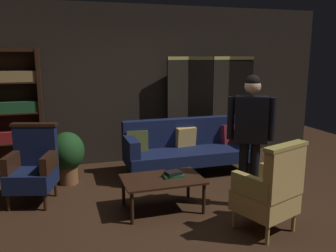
{
  "coord_description": "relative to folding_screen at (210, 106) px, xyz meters",
  "views": [
    {
      "loc": [
        -1.46,
        -3.83,
        1.95
      ],
      "look_at": [
        0.0,
        0.8,
        0.95
      ],
      "focal_mm": 37.61,
      "sensor_mm": 36.0,
      "label": 1
    }
  ],
  "objects": [
    {
      "name": "back_wall",
      "position": [
        -1.26,
        0.27,
        0.41
      ],
      "size": [
        7.2,
        0.1,
        2.8
      ],
      "primitive_type": "cube",
      "color": "black",
      "rests_on": "ground_plane"
    },
    {
      "name": "standing_figure",
      "position": [
        -0.44,
        -2.23,
        0.04
      ],
      "size": [
        0.53,
        0.37,
        1.7
      ],
      "color": "black",
      "rests_on": "ground_plane"
    },
    {
      "name": "armchair_wing_left",
      "position": [
        -3.09,
        -1.24,
        -0.5
      ],
      "size": [
        0.72,
        0.71,
        1.04
      ],
      "color": "black",
      "rests_on": "ground_plane"
    },
    {
      "name": "potted_plant",
      "position": [
        -2.63,
        -0.68,
        -0.52
      ],
      "size": [
        0.51,
        0.51,
        0.8
      ],
      "color": "brown",
      "rests_on": "ground_plane"
    },
    {
      "name": "coffee_table",
      "position": [
        -1.53,
        -2.01,
        -0.61
      ],
      "size": [
        1.0,
        0.64,
        0.42
      ],
      "color": "black",
      "rests_on": "ground_plane"
    },
    {
      "name": "folding_screen",
      "position": [
        0.0,
        0.0,
        0.0
      ],
      "size": [
        1.7,
        0.26,
        1.9
      ],
      "color": "black",
      "rests_on": "ground_plane"
    },
    {
      "name": "ground_plane",
      "position": [
        -1.26,
        -2.18,
        -0.99
      ],
      "size": [
        10.0,
        10.0,
        0.0
      ],
      "primitive_type": "plane",
      "color": "#331E11"
    },
    {
      "name": "bookshelf",
      "position": [
        -3.41,
        0.01,
        0.07
      ],
      "size": [
        0.9,
        0.32,
        2.05
      ],
      "color": "black",
      "rests_on": "ground_plane"
    },
    {
      "name": "velvet_couch",
      "position": [
        -0.71,
        -0.73,
        -0.53
      ],
      "size": [
        2.12,
        0.78,
        0.88
      ],
      "color": "black",
      "rests_on": "ground_plane"
    },
    {
      "name": "book_black_cloth",
      "position": [
        -1.39,
        -2.0,
        -0.51
      ],
      "size": [
        0.22,
        0.18,
        0.04
      ],
      "primitive_type": "cube",
      "rotation": [
        0.0,
        0.0,
        0.2
      ],
      "color": "black",
      "rests_on": "book_green_cloth"
    },
    {
      "name": "book_green_cloth",
      "position": [
        -1.39,
        -2.0,
        -0.55
      ],
      "size": [
        0.26,
        0.16,
        0.03
      ],
      "primitive_type": "cube",
      "rotation": [
        0.0,
        0.0,
        0.03
      ],
      "color": "#1E4C28",
      "rests_on": "coffee_table"
    },
    {
      "name": "armchair_gilt_accent",
      "position": [
        -0.57,
        -2.9,
        -0.5
      ],
      "size": [
        0.74,
        0.74,
        1.04
      ],
      "color": "tan",
      "rests_on": "ground_plane"
    }
  ]
}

